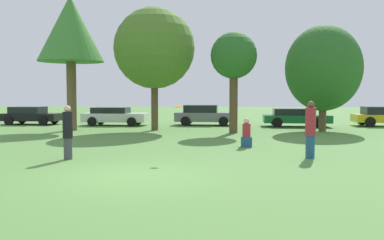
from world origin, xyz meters
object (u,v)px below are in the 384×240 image
at_px(frisbee, 178,107).
at_px(tree_1, 154,48).
at_px(person_catcher, 310,129).
at_px(parked_car_green, 295,117).
at_px(tree_3, 323,68).
at_px(person_thrower, 68,132).
at_px(parked_car_black, 31,115).
at_px(parked_car_grey, 204,115).
at_px(parked_car_white, 114,116).
at_px(bystander_sitting, 246,135).
at_px(tree_0, 70,30).
at_px(tree_2, 234,57).

distance_m(frisbee, tree_1, 11.28).
distance_m(person_catcher, parked_car_green, 13.59).
bearing_deg(person_catcher, tree_3, -110.99).
height_order(person_thrower, parked_car_green, person_thrower).
height_order(parked_car_black, parked_car_green, parked_car_black).
relative_size(parked_car_grey, parked_car_green, 0.95).
bearing_deg(parked_car_white, parked_car_grey, 8.23).
relative_size(person_thrower, bystander_sitting, 1.50).
bearing_deg(tree_1, parked_car_white, 132.90).
xyz_separation_m(person_catcher, parked_car_green, (1.76, 13.48, -0.32)).
bearing_deg(parked_car_black, person_thrower, -58.90).
height_order(bystander_sitting, parked_car_grey, parked_car_grey).
height_order(person_thrower, parked_car_white, person_thrower).
distance_m(tree_1, parked_car_grey, 6.37).
distance_m(person_catcher, frisbee, 4.31).
bearing_deg(parked_car_black, tree_1, -21.38).
height_order(bystander_sitting, tree_3, tree_3).
bearing_deg(person_catcher, tree_1, -62.32).
bearing_deg(tree_3, parked_car_black, 168.84).
bearing_deg(tree_0, parked_car_black, 135.63).
bearing_deg(parked_car_green, tree_3, -70.31).
relative_size(tree_2, parked_car_grey, 1.32).
xyz_separation_m(bystander_sitting, tree_1, (-4.86, 7.31, 4.19)).
relative_size(person_catcher, parked_car_black, 0.47).
distance_m(tree_3, parked_car_grey, 8.40).
bearing_deg(parked_car_grey, parked_car_green, -6.13).
distance_m(bystander_sitting, parked_car_white, 13.59).
height_order(person_thrower, person_catcher, person_catcher).
bearing_deg(person_thrower, parked_car_grey, 70.56).
bearing_deg(bystander_sitting, parked_car_grey, 100.89).
distance_m(frisbee, parked_car_white, 15.33).
xyz_separation_m(tree_2, parked_car_white, (-7.78, 4.97, -3.38)).
distance_m(person_catcher, parked_car_grey, 14.89).
height_order(person_thrower, bystander_sitting, person_thrower).
bearing_deg(parked_car_grey, parked_car_black, -177.01).
bearing_deg(parked_car_black, bystander_sitting, -36.75).
bearing_deg(bystander_sitting, frisbee, -125.49).
distance_m(tree_1, parked_car_white, 6.31).
bearing_deg(tree_2, parked_car_white, 147.44).
relative_size(person_catcher, parked_car_green, 0.44).
relative_size(bystander_sitting, parked_car_black, 0.29).
height_order(person_catcher, bystander_sitting, person_catcher).
xyz_separation_m(tree_1, tree_3, (9.51, 0.29, -1.16)).
bearing_deg(parked_car_black, tree_2, -19.54).
bearing_deg(parked_car_black, tree_0, -42.47).
height_order(tree_0, tree_1, tree_0).
height_order(frisbee, bystander_sitting, frisbee).
bearing_deg(frisbee, bystander_sitting, 54.51).
bearing_deg(person_thrower, tree_3, 40.87).
height_order(frisbee, tree_3, tree_3).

